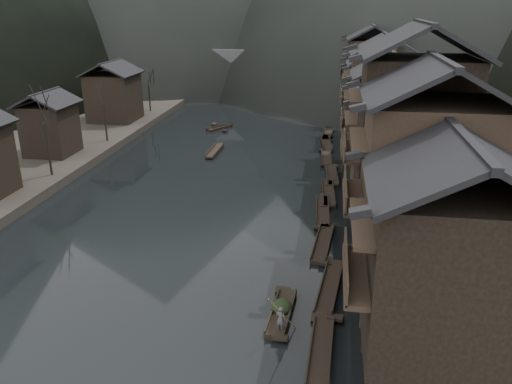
# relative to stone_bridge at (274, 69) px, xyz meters

# --- Properties ---
(water) EXTENTS (300.00, 300.00, 0.00)m
(water) POSITION_rel_stone_bridge_xyz_m (0.00, -72.00, -5.11)
(water) COLOR black
(water) RESTS_ON ground
(right_bank) EXTENTS (40.00, 200.00, 1.80)m
(right_bank) POSITION_rel_stone_bridge_xyz_m (35.00, -32.00, -4.21)
(right_bank) COLOR #2D2823
(right_bank) RESTS_ON ground
(left_bank) EXTENTS (40.00, 200.00, 1.20)m
(left_bank) POSITION_rel_stone_bridge_xyz_m (-35.00, -32.00, -4.51)
(left_bank) COLOR #2D2823
(left_bank) RESTS_ON ground
(stilt_houses) EXTENTS (9.00, 67.60, 16.91)m
(stilt_houses) POSITION_rel_stone_bridge_xyz_m (17.28, -53.18, 3.82)
(stilt_houses) COLOR black
(stilt_houses) RESTS_ON ground
(left_houses) EXTENTS (8.10, 53.20, 8.73)m
(left_houses) POSITION_rel_stone_bridge_xyz_m (-20.50, -51.88, 0.55)
(left_houses) COLOR black
(left_houses) RESTS_ON left_bank
(bare_trees) EXTENTS (3.91, 63.31, 7.82)m
(bare_trees) POSITION_rel_stone_bridge_xyz_m (-17.00, -56.27, 1.39)
(bare_trees) COLOR black
(bare_trees) RESTS_ON left_bank
(moored_sampans) EXTENTS (2.91, 62.73, 0.47)m
(moored_sampans) POSITION_rel_stone_bridge_xyz_m (11.76, -51.51, -4.91)
(moored_sampans) COLOR black
(moored_sampans) RESTS_ON water
(midriver_boats) EXTENTS (4.40, 17.84, 0.45)m
(midriver_boats) POSITION_rel_stone_bridge_xyz_m (-3.44, -36.14, -4.91)
(midriver_boats) COLOR black
(midriver_boats) RESTS_ON water
(stone_bridge) EXTENTS (40.00, 6.00, 9.00)m
(stone_bridge) POSITION_rel_stone_bridge_xyz_m (0.00, 0.00, 0.00)
(stone_bridge) COLOR #4C4C4F
(stone_bridge) RESTS_ON ground
(hero_sampan) EXTENTS (1.50, 5.52, 0.44)m
(hero_sampan) POSITION_rel_stone_bridge_xyz_m (9.43, -74.89, -4.91)
(hero_sampan) COLOR black
(hero_sampan) RESTS_ON water
(cargo_heap) EXTENTS (1.21, 1.58, 0.72)m
(cargo_heap) POSITION_rel_stone_bridge_xyz_m (9.41, -74.63, -4.31)
(cargo_heap) COLOR black
(cargo_heap) RESTS_ON hero_sampan
(boatman) EXTENTS (0.71, 0.59, 1.67)m
(boatman) POSITION_rel_stone_bridge_xyz_m (9.56, -76.80, -3.84)
(boatman) COLOR #525254
(boatman) RESTS_ON hero_sampan
(bamboo_pole) EXTENTS (1.67, 2.05, 3.41)m
(bamboo_pole) POSITION_rel_stone_bridge_xyz_m (9.76, -76.80, -1.30)
(bamboo_pole) COLOR #8C7A51
(bamboo_pole) RESTS_ON boatman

